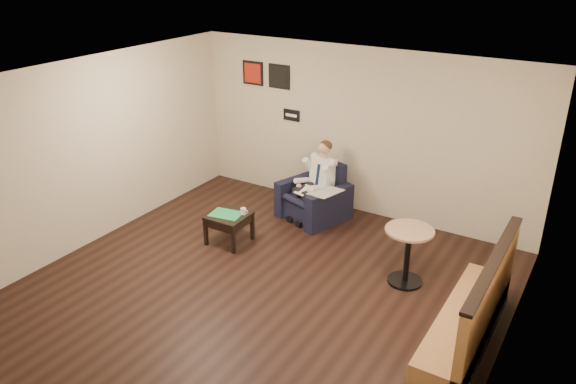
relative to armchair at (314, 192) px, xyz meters
The scene contains 19 objects.
ground 2.43m from the armchair, 78.54° to the right, with size 6.00×6.00×0.00m, color black.
wall_back 1.24m from the armchair, 54.31° to the left, with size 6.00×0.02×2.80m, color beige.
wall_front 5.44m from the armchair, 84.92° to the right, with size 6.00×0.02×2.80m, color beige.
wall_left 3.57m from the armchair, 137.19° to the right, with size 0.02×6.00×2.80m, color beige.
wall_right 4.29m from the armchair, 33.96° to the right, with size 0.02×6.00×2.80m, color beige.
ceiling 3.34m from the armchair, 78.54° to the right, with size 6.00×6.00×0.02m, color white.
seating_sign 1.48m from the armchair, 141.98° to the left, with size 0.32×0.02×0.20m, color black.
art_print_left 2.43m from the armchair, 158.34° to the left, with size 0.42×0.03×0.42m, color #B52216.
art_print_right 2.11m from the armchair, 149.03° to the left, with size 0.42×0.03×0.42m, color black.
armchair is the anchor object (origin of this frame).
seated_man 0.21m from the armchair, 108.18° to the right, with size 0.60×0.90×1.25m, color white, non-canonical shape.
lap_papers 0.24m from the armchair, 108.18° to the right, with size 0.21×0.30×0.01m, color white.
newspaper 0.43m from the armchair, 32.74° to the right, with size 0.40×0.50×0.01m, color silver.
side_table 1.60m from the armchair, 115.76° to the right, with size 0.58×0.58×0.47m, color black.
green_folder 1.62m from the armchair, 116.41° to the right, with size 0.47×0.33×0.01m, color green.
coffee_mug 1.40m from the armchair, 111.24° to the right, with size 0.09×0.09×0.10m, color white.
smartphone 1.42m from the armchair, 116.98° to the right, with size 0.15×0.07×0.01m, color black.
banquette 3.64m from the armchair, 32.52° to the right, with size 0.55×2.29×1.17m, color #A3713F.
cafe_table 2.31m from the armchair, 28.01° to the right, with size 0.65×0.65×0.81m, color #A17957.
Camera 1 is at (3.61, -5.15, 4.25)m, focal length 35.00 mm.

